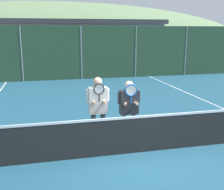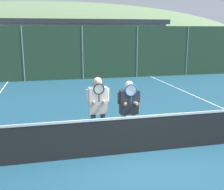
{
  "view_description": "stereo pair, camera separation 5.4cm",
  "coord_description": "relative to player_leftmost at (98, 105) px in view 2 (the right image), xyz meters",
  "views": [
    {
      "loc": [
        -2.18,
        -6.15,
        2.97
      ],
      "look_at": [
        -0.5,
        0.85,
        1.3
      ],
      "focal_mm": 45.0,
      "sensor_mm": 36.0,
      "label": 1
    },
    {
      "loc": [
        -2.13,
        -6.16,
        2.97
      ],
      "look_at": [
        -0.5,
        0.85,
        1.3
      ],
      "focal_mm": 45.0,
      "sensor_mm": 36.0,
      "label": 2
    }
  ],
  "objects": [
    {
      "name": "ground_plane",
      "position": [
        0.91,
        -0.7,
        -1.08
      ],
      "size": [
        120.0,
        120.0,
        0.0
      ],
      "primitive_type": "plane",
      "color": "navy"
    },
    {
      "name": "hill_distant",
      "position": [
        0.91,
        60.11,
        -1.08
      ],
      "size": [
        92.4,
        51.34,
        17.97
      ],
      "color": "#5B7551",
      "rests_on": "ground_plane"
    },
    {
      "name": "fence_back",
      "position": [
        0.91,
        10.31,
        0.52
      ],
      "size": [
        20.97,
        0.06,
        3.22
      ],
      "color": "gray",
      "rests_on": "ground_plane"
    },
    {
      "name": "car_left_of_center",
      "position": [
        -1.51,
        12.6,
        -0.19
      ],
      "size": [
        4.16,
        1.95,
        1.74
      ],
      "color": "navy",
      "rests_on": "ground_plane"
    },
    {
      "name": "player_leftmost",
      "position": [
        0.0,
        0.0,
        0.0
      ],
      "size": [
        0.6,
        0.34,
        1.81
      ],
      "color": "#56565B",
      "rests_on": "ground_plane"
    },
    {
      "name": "player_center_left",
      "position": [
        0.83,
        -0.02,
        -0.07
      ],
      "size": [
        0.62,
        0.34,
        1.69
      ],
      "color": "white",
      "rests_on": "ground_plane"
    },
    {
      "name": "car_center",
      "position": [
        3.36,
        12.8,
        -0.21
      ],
      "size": [
        4.4,
        1.95,
        1.71
      ],
      "color": "black",
      "rests_on": "ground_plane"
    },
    {
      "name": "clubhouse_building",
      "position": [
        -0.6,
        17.99,
        0.84
      ],
      "size": [
        18.85,
        5.5,
        3.81
      ],
      "color": "beige",
      "rests_on": "ground_plane"
    },
    {
      "name": "court_line_right_sideline",
      "position": [
        5.36,
        2.3,
        -1.08
      ],
      "size": [
        0.05,
        16.0,
        0.01
      ],
      "primitive_type": "cube",
      "color": "white",
      "rests_on": "ground_plane"
    },
    {
      "name": "tennis_net",
      "position": [
        0.91,
        -0.7,
        -0.59
      ],
      "size": [
        11.94,
        0.09,
        1.05
      ],
      "color": "gray",
      "rests_on": "ground_plane"
    }
  ]
}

